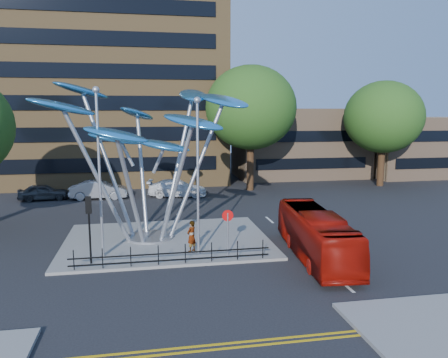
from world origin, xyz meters
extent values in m
plane|color=black|center=(0.00, 0.00, 0.00)|extent=(120.00, 120.00, 0.00)
cube|color=slate|center=(-1.00, 6.00, 0.07)|extent=(12.00, 9.00, 0.15)
cube|color=gold|center=(0.00, -6.00, 0.01)|extent=(40.00, 0.12, 0.01)
cube|color=gold|center=(0.00, -6.30, 0.01)|extent=(40.00, 0.12, 0.01)
cube|color=olive|center=(-6.00, 32.00, 15.00)|extent=(25.00, 15.00, 30.00)
cube|color=#9E7B5D|center=(16.00, 30.00, 4.00)|extent=(15.00, 8.00, 8.00)
cube|color=#9E7B5D|center=(30.00, 28.00, 3.50)|extent=(12.00, 8.00, 7.00)
cylinder|color=black|center=(8.00, 22.00, 2.86)|extent=(0.70, 0.70, 5.72)
ellipsoid|color=#1F4814|center=(8.00, 22.00, 8.06)|extent=(8.80, 8.80, 8.10)
cylinder|color=black|center=(22.00, 22.00, 2.53)|extent=(0.70, 0.70, 5.06)
ellipsoid|color=#1F4814|center=(22.00, 22.00, 7.13)|extent=(8.00, 8.00, 7.36)
cylinder|color=#9EA0A5|center=(-2.00, 6.50, 0.21)|extent=(2.80, 2.80, 0.12)
cylinder|color=#9EA0A5|center=(-3.20, 5.90, 4.05)|extent=(0.24, 0.24, 7.80)
ellipsoid|color=#3291D9|center=(-6.40, 4.90, 7.95)|extent=(3.92, 2.95, 1.39)
cylinder|color=#9EA0A5|center=(-2.40, 5.50, 3.35)|extent=(0.24, 0.24, 6.40)
ellipsoid|color=#3291D9|center=(-3.60, 3.30, 6.55)|extent=(3.47, 1.78, 1.31)
cylinder|color=#9EA0A5|center=(-1.40, 5.70, 3.65)|extent=(0.24, 0.24, 7.00)
ellipsoid|color=#3291D9|center=(0.40, 4.10, 7.15)|extent=(3.81, 3.11, 1.36)
cylinder|color=#9EA0A5|center=(-0.80, 6.50, 4.25)|extent=(0.24, 0.24, 8.20)
ellipsoid|color=#3291D9|center=(2.60, 6.90, 8.35)|extent=(3.52, 4.06, 1.44)
cylinder|color=#9EA0A5|center=(-1.20, 7.40, 4.45)|extent=(0.24, 0.24, 8.60)
ellipsoid|color=#3291D9|center=(1.00, 9.40, 8.75)|extent=(2.21, 3.79, 1.39)
cylinder|color=#9EA0A5|center=(-2.20, 7.50, 3.85)|extent=(0.24, 0.24, 7.40)
ellipsoid|color=#3291D9|center=(-2.60, 10.10, 7.55)|extent=(3.02, 3.71, 1.34)
cylinder|color=#9EA0A5|center=(-3.00, 6.90, 4.55)|extent=(0.24, 0.24, 8.80)
ellipsoid|color=#3291D9|center=(-5.80, 8.30, 8.95)|extent=(3.88, 3.60, 1.42)
ellipsoid|color=#3291D9|center=(-3.80, 6.70, 6.15)|extent=(3.40, 1.96, 1.13)
ellipsoid|color=#3291D9|center=(-1.10, 6.10, 5.75)|extent=(3.39, 2.16, 1.11)
cylinder|color=#9EA0A5|center=(-4.50, 3.50, 4.40)|extent=(0.14, 0.14, 8.50)
sphere|color=#9EA0A5|center=(-4.50, 3.50, 8.77)|extent=(0.36, 0.36, 0.36)
cylinder|color=#9EA0A5|center=(0.50, 3.00, 4.15)|extent=(0.14, 0.14, 8.00)
sphere|color=#9EA0A5|center=(0.50, 3.00, 8.27)|extent=(0.36, 0.36, 0.36)
cylinder|color=black|center=(-5.00, 2.50, 1.75)|extent=(0.10, 0.10, 3.20)
cube|color=black|center=(-5.00, 2.50, 3.15)|extent=(0.28, 0.18, 0.85)
sphere|color=#FF0C0C|center=(-5.00, 2.50, 3.43)|extent=(0.18, 0.18, 0.18)
cylinder|color=#9EA0A5|center=(2.00, 2.50, 1.30)|extent=(0.08, 0.08, 2.30)
cylinder|color=red|center=(2.00, 2.53, 2.30)|extent=(0.60, 0.04, 0.60)
cube|color=white|center=(2.00, 2.55, 2.30)|extent=(0.42, 0.03, 0.10)
cylinder|color=black|center=(-5.70, 1.70, 0.65)|extent=(0.05, 0.05, 1.00)
cylinder|color=black|center=(-4.36, 1.70, 0.65)|extent=(0.05, 0.05, 1.00)
cylinder|color=black|center=(-3.01, 1.70, 0.65)|extent=(0.05, 0.05, 1.00)
cylinder|color=black|center=(-1.67, 1.70, 0.65)|extent=(0.05, 0.05, 1.00)
cylinder|color=black|center=(-0.33, 1.70, 0.65)|extent=(0.05, 0.05, 1.00)
cylinder|color=black|center=(1.01, 1.70, 0.65)|extent=(0.05, 0.05, 1.00)
cylinder|color=black|center=(2.36, 1.70, 0.65)|extent=(0.05, 0.05, 1.00)
cylinder|color=black|center=(3.70, 1.70, 0.65)|extent=(0.05, 0.05, 1.00)
cube|color=black|center=(-1.00, 1.70, 0.70)|extent=(10.00, 0.06, 0.06)
cube|color=black|center=(-1.00, 1.70, 0.35)|extent=(10.00, 0.06, 0.06)
imported|color=#940E06|center=(6.60, 1.74, 1.26)|extent=(2.95, 9.21, 2.52)
imported|color=gray|center=(0.18, 3.46, 1.01)|extent=(0.74, 0.73, 1.72)
imported|color=#393C40|center=(-11.02, 20.43, 0.71)|extent=(4.35, 2.20, 1.42)
imported|color=#A0A4A8|center=(-6.28, 20.09, 0.82)|extent=(5.00, 1.82, 1.64)
imported|color=white|center=(0.66, 19.97, 0.77)|extent=(5.59, 2.92, 1.55)
camera|label=1|loc=(-2.22, -19.38, 7.72)|focal=35.00mm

